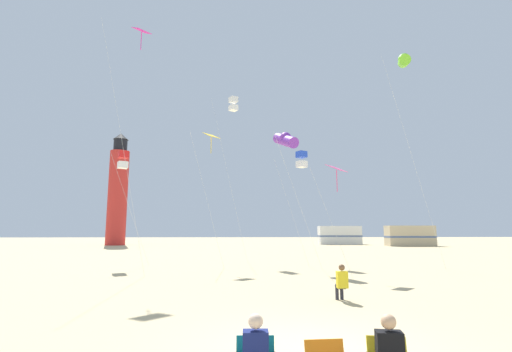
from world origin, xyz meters
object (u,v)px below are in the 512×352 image
object	(u,v)px
kite_diamond_magenta	(140,41)
kite_box_white	(233,104)
kite_diamond_gold	(211,140)
kite_flyer_standing	(341,281)
kite_box_scarlet	(123,160)
lighthouse_distant	(118,192)
rv_van_tan	(410,236)
kite_tube_violet	(286,140)
kite_diamond_rainbow	(336,172)
kite_tube_lime	(404,61)
rv_van_white	(340,235)
kite_box_blue	(302,160)

from	to	relation	value
kite_diamond_magenta	kite_box_white	bearing A→B (deg)	58.66
kite_diamond_gold	kite_flyer_standing	bearing A→B (deg)	-65.24
kite_box_scarlet	lighthouse_distant	world-z (taller)	lighthouse_distant
lighthouse_distant	kite_box_scarlet	bearing A→B (deg)	-71.34
lighthouse_distant	kite_diamond_magenta	bearing A→B (deg)	-70.58
kite_diamond_magenta	rv_van_tan	size ratio (longest dim) A/B	2.16
lighthouse_distant	rv_van_tan	xyz separation A→B (m)	(41.83, -4.74, -6.45)
kite_diamond_gold	kite_tube_violet	world-z (taller)	kite_tube_violet
kite_box_scarlet	kite_diamond_rainbow	bearing A→B (deg)	-25.99
kite_box_white	kite_diamond_magenta	bearing A→B (deg)	-121.34
kite_diamond_magenta	rv_van_tan	distance (m)	43.74
kite_tube_lime	lighthouse_distant	world-z (taller)	lighthouse_distant
kite_tube_lime	kite_diamond_rainbow	bearing A→B (deg)	-144.74
kite_box_scarlet	rv_van_white	size ratio (longest dim) A/B	1.15
kite_box_scarlet	rv_van_tan	size ratio (longest dim) A/B	1.15
kite_diamond_rainbow	kite_box_white	xyz separation A→B (m)	(-5.46, 10.67, 7.28)
rv_van_tan	lighthouse_distant	bearing A→B (deg)	175.00
kite_tube_lime	kite_diamond_rainbow	distance (m)	10.94
lighthouse_distant	kite_flyer_standing	bearing A→B (deg)	-63.47
kite_box_white	kite_box_scarlet	bearing A→B (deg)	-148.28
kite_tube_lime	kite_diamond_gold	world-z (taller)	kite_tube_lime
kite_tube_violet	kite_box_white	xyz separation A→B (m)	(-3.45, 6.32, 4.55)
kite_tube_lime	rv_van_tan	world-z (taller)	kite_tube_lime
kite_diamond_gold	kite_box_scarlet	xyz separation A→B (m)	(-5.91, 1.09, -1.16)
kite_diamond_gold	lighthouse_distant	world-z (taller)	lighthouse_distant
kite_diamond_gold	lighthouse_distant	bearing A→B (deg)	117.15
kite_diamond_rainbow	kite_box_white	size ratio (longest dim) A/B	0.43
rv_van_white	rv_van_tan	xyz separation A→B (m)	(8.17, -6.21, 0.00)
lighthouse_distant	rv_van_white	size ratio (longest dim) A/B	2.58
kite_diamond_rainbow	rv_van_tan	bearing A→B (deg)	59.59
kite_tube_violet	kite_box_blue	bearing A→B (deg)	60.30
rv_van_tan	kite_diamond_rainbow	bearing A→B (deg)	-118.94
kite_diamond_gold	lighthouse_distant	xyz separation A→B (m)	(-16.24, 31.67, -0.18)
kite_diamond_gold	kite_tube_violet	distance (m)	4.84
kite_diamond_magenta	kite_tube_violet	world-z (taller)	kite_diamond_magenta
rv_van_white	rv_van_tan	distance (m)	10.26
kite_flyer_standing	rv_van_white	distance (m)	46.01
kite_tube_violet	kite_diamond_gold	bearing A→B (deg)	171.01
kite_box_scarlet	kite_tube_violet	xyz separation A→B (m)	(10.69, -1.85, 1.05)
kite_box_scarlet	kite_diamond_rainbow	world-z (taller)	kite_box_scarlet
rv_van_white	kite_diamond_magenta	bearing A→B (deg)	-119.03
kite_tube_lime	rv_van_white	world-z (taller)	kite_tube_lime
kite_diamond_magenta	rv_van_white	xyz separation A→B (m)	(21.39, 36.26, -11.69)
kite_tube_lime	rv_van_white	size ratio (longest dim) A/B	2.16
rv_van_white	kite_tube_violet	bearing A→B (deg)	-108.95
kite_tube_lime	rv_van_tan	size ratio (longest dim) A/B	2.16
kite_flyer_standing	kite_diamond_rainbow	world-z (taller)	kite_diamond_rainbow
kite_box_blue	rv_van_tan	distance (m)	32.26
kite_tube_lime	kite_box_white	size ratio (longest dim) A/B	1.08
kite_flyer_standing	kite_tube_lime	world-z (taller)	kite_tube_lime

